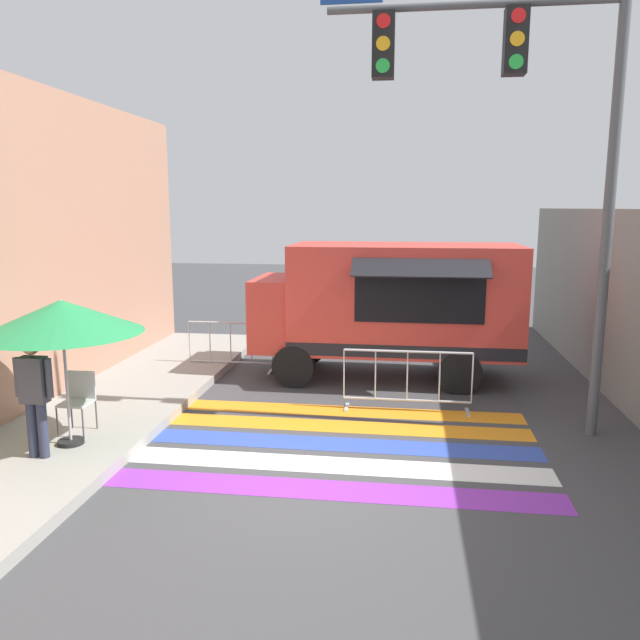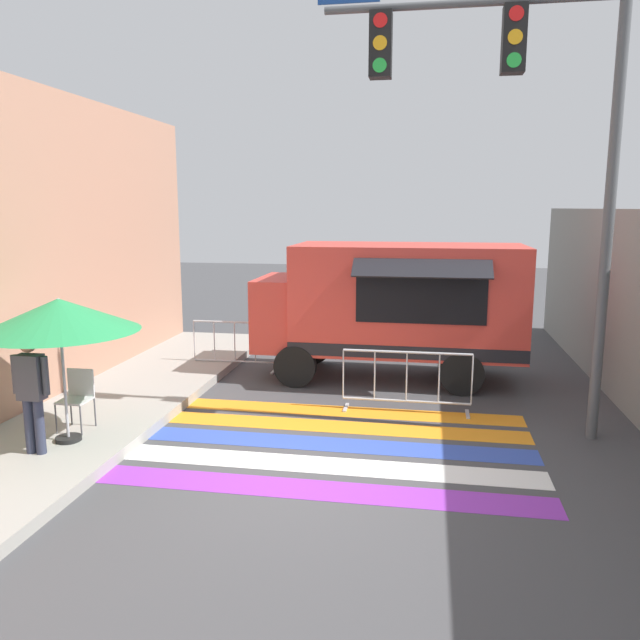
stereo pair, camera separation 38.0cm
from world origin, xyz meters
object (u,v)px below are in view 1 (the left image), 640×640
Objects in this scene: barricade_front at (407,381)px; traffic_signal_pole at (520,114)px; food_truck at (384,302)px; barricade_side at (231,347)px; vendor_person at (34,391)px; folding_chair at (79,396)px; patio_umbrella at (62,317)px.

traffic_signal_pole is at bearing -26.94° from barricade_front.
barricade_side is at bearing 178.59° from food_truck.
vendor_person is 5.42m from barricade_side.
food_truck reaches higher than folding_chair.
traffic_signal_pole is at bearing 15.62° from vendor_person.
food_truck is at bearing 45.39° from vendor_person.
vendor_person is 5.77m from barricade_front.
traffic_signal_pole is 4.10× the size of vendor_person.
food_truck is 3.27× the size of vendor_person.
folding_chair is 1.08m from vendor_person.
barricade_side is (0.96, 4.78, -1.46)m from patio_umbrella.
vendor_person is at bearing -159.82° from traffic_signal_pole.
food_truck is at bearing -1.41° from barricade_side.
patio_umbrella is at bearing -150.92° from barricade_front.
patio_umbrella is 1.18× the size of barricade_side.
vendor_person reaches higher than barricade_side.
traffic_signal_pole reaches higher than vendor_person.
traffic_signal_pole is 3.04× the size of patio_umbrella.
barricade_side is (1.13, 5.27, -0.55)m from vendor_person.
folding_chair is 0.41× the size of barricade_front.
barricade_side is at bearing 78.62° from patio_umbrella.
folding_chair is 0.48× the size of barricade_side.
food_truck is 4.72m from traffic_signal_pole.
barricade_front is at bearing -30.43° from barricade_side.
food_truck reaches higher than barricade_side.
patio_umbrella is 1.04m from vendor_person.
vendor_person is (-0.04, -1.01, 0.37)m from folding_chair.
folding_chair is at bearing -104.38° from barricade_side.
barricade_front is at bearing 153.06° from traffic_signal_pole.
patio_umbrella is at bearing -101.38° from barricade_side.
barricade_side reaches higher than folding_chair.
barricade_side is (1.09, 4.26, -0.18)m from folding_chair.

